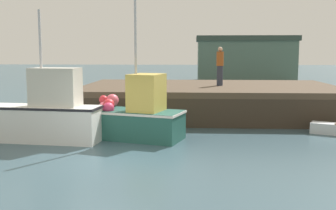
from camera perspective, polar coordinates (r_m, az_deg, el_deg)
ground at (r=11.93m, az=-8.53°, el=-7.78°), size 120.00×160.00×0.10m
pier at (r=19.52m, az=5.71°, el=1.94°), size 12.02×7.26×1.43m
fishing_boat_near_left at (r=14.55m, az=-16.51°, el=-1.21°), size 4.03×1.55×4.43m
fishing_boat_near_right at (r=14.45m, az=-4.32°, el=-1.45°), size 3.54×2.44×5.38m
dockworker at (r=19.71m, az=7.21°, el=5.37°), size 0.34×0.34×1.83m
warehouse at (r=42.40m, az=10.53°, el=6.31°), size 9.68×6.09×4.51m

